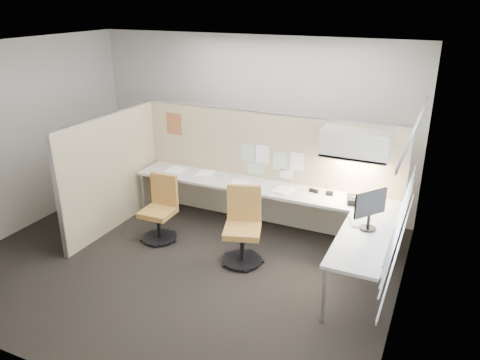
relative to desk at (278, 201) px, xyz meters
The scene contains 26 objects.
floor 1.58m from the desk, 129.58° to the right, with size 5.50×4.50×0.01m, color black.
ceiling 2.64m from the desk, 129.58° to the right, with size 5.50×4.50×0.01m, color white.
wall_back 1.66m from the desk, 129.62° to the left, with size 5.50×0.02×2.80m, color beige.
wall_front 3.59m from the desk, 105.41° to the right, with size 5.50×0.02×2.80m, color beige.
wall_left 3.93m from the desk, 162.99° to the right, with size 0.02×4.50×2.80m, color beige.
wall_right 2.28m from the desk, 31.75° to the right, with size 0.02×4.50×2.80m, color beige.
window_pane 2.32m from the desk, 32.11° to the right, with size 0.01×2.80×1.30m, color #A8B8C4.
partition_back 0.67m from the desk, 128.75° to the left, with size 4.10×0.06×1.75m, color tan.
partition_left 2.52m from the desk, 165.56° to the right, with size 0.06×2.20×1.75m, color tan.
desk is the anchor object (origin of this frame).
overhead_bin 1.35m from the desk, 15.24° to the left, with size 0.90×0.36×0.38m, color beige.
task_light_strip 1.22m from the desk, 15.24° to the left, with size 0.60×0.06×0.02m, color #FFEABF.
pinned_papers 0.69m from the desk, 124.37° to the left, with size 1.01×0.00×0.47m.
poster 2.19m from the desk, 167.47° to the left, with size 0.28×0.00×0.35m, color orange.
chair_left 1.71m from the desk, 156.06° to the right, with size 0.50×0.50×0.95m.
chair_right 0.79m from the desk, 105.74° to the right, with size 0.60×0.62×1.02m.
monitor 1.55m from the desk, 23.21° to the right, with size 0.30×0.39×0.49m.
phone 1.08m from the desk, ahead, with size 0.25×0.24×0.12m.
stapler 0.54m from the desk, 27.72° to the left, with size 0.14×0.04×0.05m, color black.
tape_dispenser 0.74m from the desk, 18.58° to the left, with size 0.10×0.06×0.06m, color black.
coat_hook 3.01m from the desk, 150.21° to the right, with size 0.18×0.47×1.41m.
paper_stack_0 1.83m from the desk, behind, with size 0.23×0.30×0.03m, color white.
paper_stack_1 1.34m from the desk, behind, with size 0.23×0.30×0.02m, color white.
paper_stack_2 0.65m from the desk, behind, with size 0.23×0.30×0.04m, color white.
paper_stack_3 0.19m from the desk, 76.24° to the left, with size 0.23×0.30×0.02m, color white.
paper_stack_4 1.32m from the desk, 19.48° to the right, with size 0.23×0.30×0.02m, color white.
Camera 1 is at (3.01, -4.67, 3.36)m, focal length 35.00 mm.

